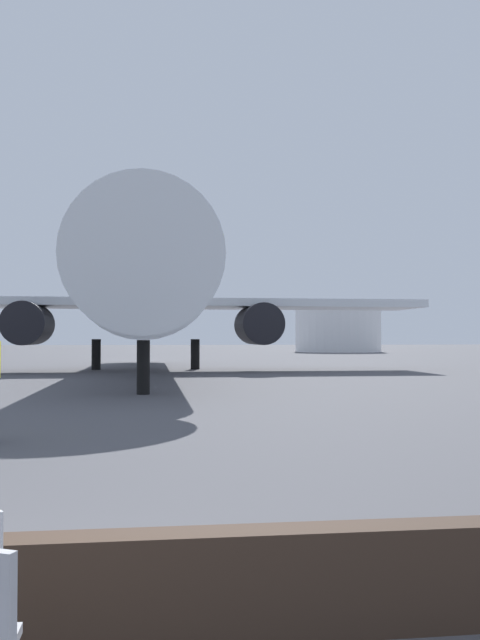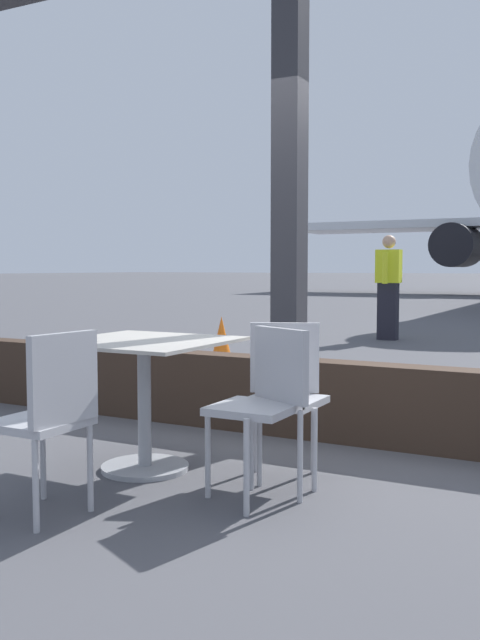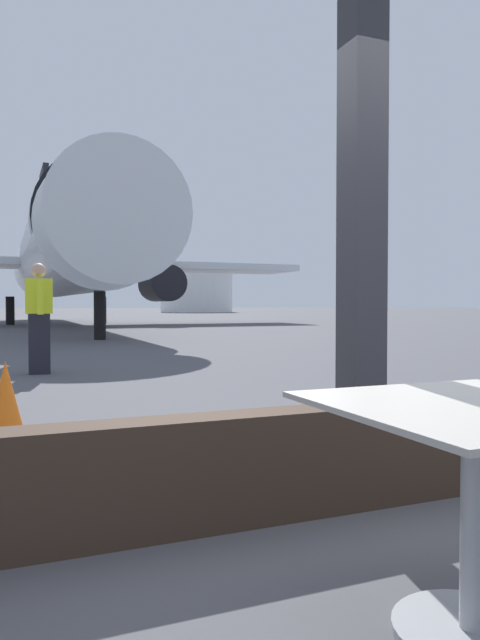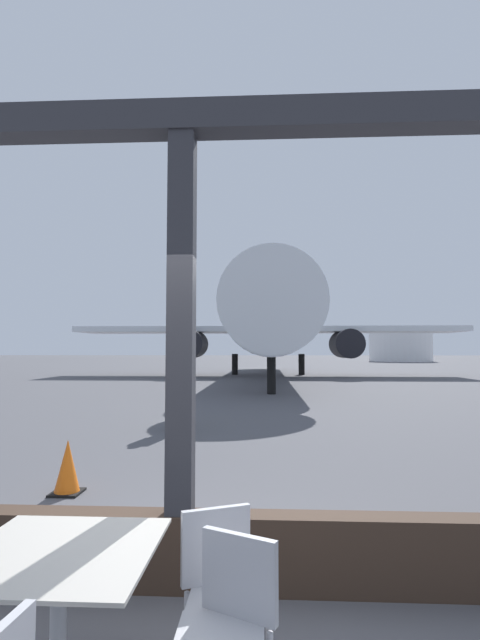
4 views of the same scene
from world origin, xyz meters
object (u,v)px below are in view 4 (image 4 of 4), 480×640
object	(u,v)px
cafe_chair_aisle_left	(228,618)
airplane	(268,324)
fuel_storage_tank	(400,345)
dining_table	(59,606)
ground_crew_worker	(178,389)
cafe_chair_window_left	(221,580)
traffic_cone	(67,468)

from	to	relation	value
cafe_chair_aisle_left	airplane	xyz separation A→B (m)	(0.47, 28.42, 2.93)
fuel_storage_tank	dining_table	bearing A→B (deg)	-107.22
dining_table	ground_crew_worker	xyz separation A→B (m)	(-0.91, 8.17, 0.39)
cafe_chair_window_left	traffic_cone	bearing A→B (deg)	124.79
airplane	cafe_chair_window_left	bearing A→B (deg)	-91.09
cafe_chair_window_left	ground_crew_worker	world-z (taller)	ground_crew_worker
cafe_chair_window_left	fuel_storage_tank	world-z (taller)	fuel_storage_tank
fuel_storage_tank	cafe_chair_aisle_left	bearing A→B (deg)	-106.57
dining_table	traffic_cone	size ratio (longest dim) A/B	1.42
cafe_chair_aisle_left	ground_crew_worker	bearing A→B (deg)	102.00
dining_table	ground_crew_worker	distance (m)	8.23
airplane	fuel_storage_tank	size ratio (longest dim) A/B	3.24
cafe_chair_window_left	cafe_chair_aisle_left	size ratio (longest dim) A/B	1.00
dining_table	cafe_chair_aisle_left	size ratio (longest dim) A/B	1.06
cafe_chair_window_left	airplane	size ratio (longest dim) A/B	0.03
traffic_cone	fuel_storage_tank	xyz separation A→B (m)	(23.69, 68.42, 2.25)
cafe_chair_window_left	ground_crew_worker	xyz separation A→B (m)	(-1.70, 7.91, 0.37)
fuel_storage_tank	airplane	bearing A→B (deg)	-115.69
airplane	cafe_chair_aisle_left	bearing A→B (deg)	-90.94
airplane	fuel_storage_tank	world-z (taller)	airplane
dining_table	ground_crew_worker	world-z (taller)	ground_crew_worker
cafe_chair_window_left	fuel_storage_tank	size ratio (longest dim) A/B	0.09
airplane	dining_table	bearing A→B (deg)	-92.67
ground_crew_worker	dining_table	bearing A→B (deg)	-83.65
traffic_cone	cafe_chair_aisle_left	bearing A→B (deg)	-57.41
cafe_chair_window_left	airplane	world-z (taller)	airplane
traffic_cone	ground_crew_worker	bearing A→B (deg)	83.85
ground_crew_worker	fuel_storage_tank	size ratio (longest dim) A/B	0.18
dining_table	ground_crew_worker	bearing A→B (deg)	96.35
dining_table	traffic_cone	bearing A→B (deg)	112.44
cafe_chair_aisle_left	traffic_cone	bearing A→B (deg)	122.59
cafe_chair_aisle_left	traffic_cone	size ratio (longest dim) A/B	1.34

